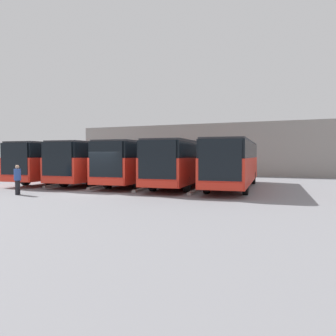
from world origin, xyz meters
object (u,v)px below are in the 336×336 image
bus_3 (104,161)px  pedestrian (18,179)px  bus_4 (68,161)px  bus_1 (185,162)px  bus_2 (144,161)px  bus_0 (234,162)px

bus_3 → pedestrian: bus_3 is taller
bus_3 → bus_4: size_ratio=1.00×
bus_1 → bus_4: 10.67m
bus_1 → pedestrian: bus_1 is taller
bus_1 → pedestrian: bearing=45.5°
bus_4 → bus_2: bearing=178.1°
bus_1 → bus_4: bearing=-4.4°
bus_4 → pedestrian: bus_4 is taller
bus_1 → bus_4: size_ratio=1.00×
bus_1 → pedestrian: size_ratio=7.22×
pedestrian → bus_3: bearing=-24.7°
bus_2 → bus_3: bearing=-1.2°
bus_3 → pedestrian: (0.10, 8.69, -0.90)m
bus_2 → bus_3: same height
bus_2 → bus_4: 7.12m
bus_2 → pedestrian: 9.66m
bus_0 → bus_2: (7.11, -0.31, 0.00)m
bus_0 → pedestrian: (10.77, 8.58, -0.90)m
bus_1 → bus_2: 3.57m
bus_2 → bus_3: (3.56, 0.21, 0.00)m
bus_2 → bus_0: bearing=173.0°
bus_0 → bus_1: bearing=-4.7°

